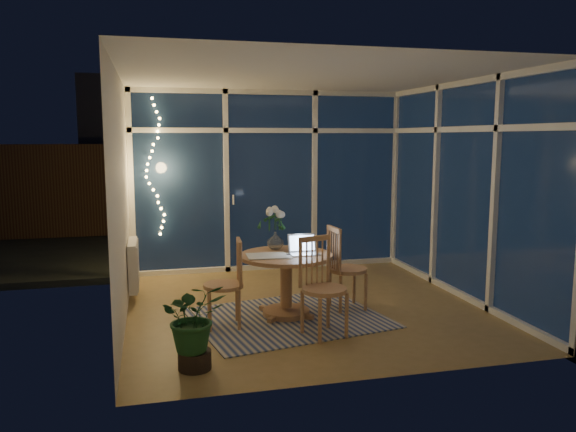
% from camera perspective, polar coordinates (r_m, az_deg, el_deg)
% --- Properties ---
extents(floor, '(4.00, 4.00, 0.00)m').
position_cam_1_polar(floor, '(6.54, 1.94, -9.20)').
color(floor, olive).
rests_on(floor, ground).
extents(ceiling, '(4.00, 4.00, 0.00)m').
position_cam_1_polar(ceiling, '(6.28, 2.06, 14.10)').
color(ceiling, silver).
rests_on(ceiling, wall_back).
extents(wall_back, '(4.00, 0.04, 2.60)m').
position_cam_1_polar(wall_back, '(8.21, -1.81, 3.59)').
color(wall_back, silver).
rests_on(wall_back, floor).
extents(wall_front, '(4.00, 0.04, 2.60)m').
position_cam_1_polar(wall_front, '(4.40, 9.09, -0.38)').
color(wall_front, silver).
rests_on(wall_front, floor).
extents(wall_left, '(0.04, 4.00, 2.60)m').
position_cam_1_polar(wall_left, '(6.05, -16.57, 1.67)').
color(wall_left, silver).
rests_on(wall_left, floor).
extents(wall_right, '(0.04, 4.00, 2.60)m').
position_cam_1_polar(wall_right, '(7.08, 17.78, 2.50)').
color(wall_right, silver).
rests_on(wall_right, floor).
extents(window_wall_back, '(4.00, 0.10, 2.60)m').
position_cam_1_polar(window_wall_back, '(8.17, -1.75, 3.57)').
color(window_wall_back, white).
rests_on(window_wall_back, floor).
extents(window_wall_right, '(0.10, 4.00, 2.60)m').
position_cam_1_polar(window_wall_right, '(7.06, 17.50, 2.50)').
color(window_wall_right, white).
rests_on(window_wall_right, floor).
extents(radiator, '(0.10, 0.70, 0.58)m').
position_cam_1_polar(radiator, '(7.08, -15.46, -4.79)').
color(radiator, silver).
rests_on(radiator, wall_left).
extents(fairy_lights, '(0.24, 0.10, 1.85)m').
position_cam_1_polar(fairy_lights, '(7.90, -13.46, 4.83)').
color(fairy_lights, '#E7B85C').
rests_on(fairy_lights, window_wall_back).
extents(garden_patio, '(12.00, 6.00, 0.10)m').
position_cam_1_polar(garden_patio, '(11.40, -2.45, -2.05)').
color(garden_patio, black).
rests_on(garden_patio, ground).
extents(garden_fence, '(11.00, 0.08, 1.80)m').
position_cam_1_polar(garden_fence, '(11.68, -5.38, 2.91)').
color(garden_fence, '#392015').
rests_on(garden_fence, ground).
extents(neighbour_roof, '(7.00, 3.00, 2.20)m').
position_cam_1_polar(neighbour_roof, '(14.65, -6.02, 9.03)').
color(neighbour_roof, '#2E3037').
rests_on(neighbour_roof, ground).
extents(garden_shrubs, '(0.90, 0.90, 0.90)m').
position_cam_1_polar(garden_shrubs, '(9.57, -8.23, -0.98)').
color(garden_shrubs, black).
rests_on(garden_shrubs, ground).
extents(rug, '(2.21, 1.90, 0.01)m').
position_cam_1_polar(rug, '(6.13, 0.02, -10.31)').
color(rug, beige).
rests_on(rug, floor).
extents(dining_table, '(1.18, 1.18, 0.69)m').
position_cam_1_polar(dining_table, '(6.13, -0.20, -7.03)').
color(dining_table, '#A87B4C').
rests_on(dining_table, floor).
extents(chair_left, '(0.46, 0.46, 0.92)m').
position_cam_1_polar(chair_left, '(5.78, -6.58, -6.80)').
color(chair_left, '#A87B4C').
rests_on(chair_left, floor).
extents(chair_right, '(0.48, 0.48, 0.97)m').
position_cam_1_polar(chair_right, '(6.36, 6.10, -5.20)').
color(chair_right, '#A87B4C').
rests_on(chair_right, floor).
extents(chair_front, '(0.57, 0.57, 0.99)m').
position_cam_1_polar(chair_front, '(5.49, 3.73, -7.23)').
color(chair_front, '#A87B4C').
rests_on(chair_front, floor).
extents(laptop, '(0.31, 0.27, 0.23)m').
position_cam_1_polar(laptop, '(6.01, 1.71, -2.87)').
color(laptop, silver).
rests_on(laptop, dining_table).
extents(flower_vase, '(0.24, 0.24, 0.21)m').
position_cam_1_polar(flower_vase, '(6.30, -1.29, -2.44)').
color(flower_vase, silver).
rests_on(flower_vase, dining_table).
extents(bowl, '(0.18, 0.18, 0.04)m').
position_cam_1_polar(bowl, '(6.32, 1.57, -3.21)').
color(bowl, white).
rests_on(bowl, dining_table).
extents(newspapers, '(0.44, 0.35, 0.01)m').
position_cam_1_polar(newspapers, '(5.96, -2.06, -4.02)').
color(newspapers, white).
rests_on(newspapers, dining_table).
extents(phone, '(0.11, 0.07, 0.01)m').
position_cam_1_polar(phone, '(6.00, -0.18, -3.94)').
color(phone, black).
rests_on(phone, dining_table).
extents(potted_plant, '(0.59, 0.53, 0.76)m').
position_cam_1_polar(potted_plant, '(4.82, -9.54, -10.91)').
color(potted_plant, '#1B4B24').
rests_on(potted_plant, floor).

